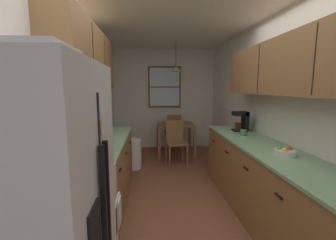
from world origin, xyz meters
name	(u,v)px	position (x,y,z in m)	size (l,w,h in m)	color
ground_plane	(174,191)	(0.00, 1.00, 0.00)	(12.00, 12.00, 0.00)	brown
wall_left	(80,110)	(-1.35, 1.00, 1.27)	(0.10, 9.00, 2.55)	white
wall_right	(263,108)	(1.35, 1.00, 1.27)	(0.10, 9.00, 2.55)	white
wall_back	(164,99)	(0.00, 3.65, 1.27)	(4.40, 0.10, 2.55)	white
ceiling_slab	(175,14)	(0.00, 1.00, 2.59)	(4.40, 9.00, 0.08)	white
stove_range	(72,228)	(-0.99, -0.54, 0.47)	(0.66, 0.66, 1.10)	silver
microwave_over_range	(45,69)	(-1.11, -0.54, 1.72)	(0.39, 0.58, 0.34)	silver
counter_left	(104,171)	(-1.00, 0.74, 0.45)	(0.64, 1.91, 0.90)	olive
upper_cabinets_left	(87,58)	(-1.14, 0.69, 1.94)	(0.33, 1.99, 0.75)	olive
counter_right	(271,189)	(1.00, 0.05, 0.45)	(0.64, 3.21, 0.90)	olive
upper_cabinets_right	(296,65)	(1.14, 0.00, 1.81)	(0.33, 2.89, 0.62)	olive
dining_table	(175,129)	(0.23, 2.85, 0.62)	(0.84, 0.72, 0.75)	brown
dining_chair_near	(176,140)	(0.17, 2.28, 0.50)	(0.45, 0.45, 0.90)	olive
dining_chair_far	(173,130)	(0.23, 3.42, 0.50)	(0.45, 0.45, 0.90)	olive
pendant_light	(176,69)	(0.23, 2.85, 1.99)	(0.24, 0.24, 0.61)	black
back_window	(165,87)	(0.02, 3.58, 1.59)	(0.84, 0.05, 1.05)	brown
trash_bin	(133,154)	(-0.70, 2.06, 0.29)	(0.33, 0.33, 0.58)	white
storage_canister	(88,146)	(-1.00, 0.05, 0.99)	(0.10, 0.10, 0.19)	#D84C19
dish_towel	(119,212)	(-0.64, -0.38, 0.50)	(0.02, 0.16, 0.24)	white
coffee_maker	(242,121)	(1.09, 1.15, 1.06)	(0.22, 0.18, 0.31)	black
mug_by_coffeemaker	(243,132)	(0.98, 0.82, 0.94)	(0.12, 0.09, 0.09)	#3F7F4C
fruit_bowl	(285,152)	(1.01, -0.15, 0.94)	(0.21, 0.21, 0.09)	silver
table_serving_bowl	(171,123)	(0.12, 2.81, 0.78)	(0.17, 0.17, 0.06)	silver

